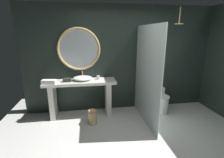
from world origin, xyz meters
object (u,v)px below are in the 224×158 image
round_wall_mirror (79,49)px  toilet (159,101)px  tumbler_cup (98,78)px  vessel_sink (82,78)px  rain_shower_head (179,22)px  tissue_box (67,80)px  waste_bin (92,117)px  folded_hand_towel (49,82)px

round_wall_mirror → toilet: round_wall_mirror is taller
tumbler_cup → round_wall_mirror: (-0.43, 0.17, 0.66)m
vessel_sink → rain_shower_head: bearing=-3.2°
tumbler_cup → tissue_box: 0.72m
rain_shower_head → waste_bin: size_ratio=1.08×
round_wall_mirror → folded_hand_towel: size_ratio=3.37×
toilet → folded_hand_towel: 2.72m
tumbler_cup → folded_hand_towel: (-1.09, -0.20, 0.00)m
vessel_sink → folded_hand_towel: 0.74m
round_wall_mirror → tumbler_cup: bearing=-21.3°
rain_shower_head → waste_bin: (-2.03, -0.36, -2.01)m
waste_bin → tissue_box: bearing=140.9°
tumbler_cup → rain_shower_head: size_ratio=0.24×
tissue_box → toilet: tissue_box is taller
tissue_box → round_wall_mirror: bearing=41.2°
tissue_box → waste_bin: 1.01m
tissue_box → folded_hand_towel: folded_hand_towel is taller
waste_bin → folded_hand_towel: folded_hand_towel is taller
vessel_sink → rain_shower_head: size_ratio=1.22×
toilet → tissue_box: bearing=179.0°
waste_bin → folded_hand_towel: size_ratio=1.14×
tissue_box → round_wall_mirror: size_ratio=0.17×
round_wall_mirror → rain_shower_head: size_ratio=2.73×
vessel_sink → round_wall_mirror: size_ratio=0.45×
folded_hand_towel → waste_bin: bearing=-18.9°
tissue_box → waste_bin: (0.53, -0.43, -0.74)m
tissue_box → rain_shower_head: size_ratio=0.47×
toilet → folded_hand_towel: (-2.64, -0.08, 0.66)m
tumbler_cup → folded_hand_towel: 1.11m
tumbler_cup → toilet: tumbler_cup is taller
round_wall_mirror → toilet: (1.97, -0.29, -1.31)m
round_wall_mirror → folded_hand_towel: (-0.66, -0.37, -0.66)m
rain_shower_head → toilet: bearing=173.7°
waste_bin → folded_hand_towel: bearing=161.1°
vessel_sink → folded_hand_towel: bearing=-166.6°
toilet → waste_bin: bearing=-167.2°
folded_hand_towel → round_wall_mirror: bearing=29.1°
vessel_sink → tissue_box: 0.34m
vessel_sink → round_wall_mirror: (-0.05, 0.20, 0.65)m
tumbler_cup → toilet: size_ratio=0.15×
tumbler_cup → waste_bin: (-0.18, -0.52, -0.74)m
vessel_sink → folded_hand_towel: size_ratio=1.50×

